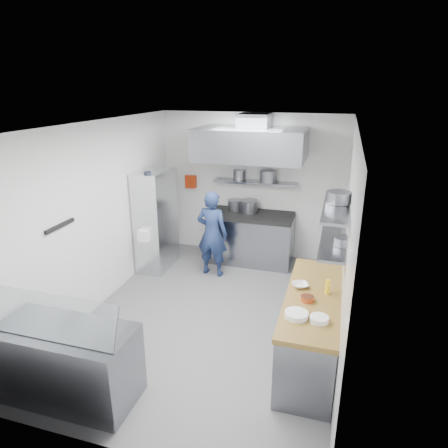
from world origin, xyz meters
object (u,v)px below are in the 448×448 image
(gas_range, at_px, (251,239))
(chef, at_px, (212,234))
(wire_rack, at_px, (156,220))
(display_case, at_px, (68,363))

(gas_range, distance_m, chef, 1.00)
(gas_range, bearing_deg, wire_rack, -155.42)
(chef, distance_m, wire_rack, 1.10)
(gas_range, height_order, wire_rack, wire_rack)
(wire_rack, distance_m, display_case, 3.43)
(gas_range, xyz_separation_m, wire_rack, (-1.63, -0.75, 0.48))
(display_case, bearing_deg, gas_range, 74.98)
(gas_range, height_order, display_case, gas_range)
(gas_range, relative_size, chef, 1.03)
(chef, xyz_separation_m, wire_rack, (-1.09, 0.03, 0.14))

